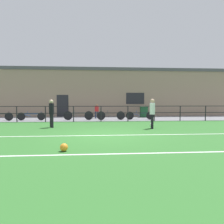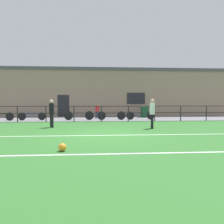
{
  "view_description": "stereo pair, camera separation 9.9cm",
  "coord_description": "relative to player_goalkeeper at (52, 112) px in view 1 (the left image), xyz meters",
  "views": [
    {
      "loc": [
        -0.4,
        -9.21,
        1.5
      ],
      "look_at": [
        0.55,
        2.76,
        0.87
      ],
      "focal_mm": 33.25,
      "sensor_mm": 36.0,
      "label": 1
    },
    {
      "loc": [
        -0.3,
        -9.22,
        1.5
      ],
      "look_at": [
        0.55,
        2.76,
        0.87
      ],
      "focal_mm": 33.25,
      "sensor_mm": 36.0,
      "label": 2
    }
  ],
  "objects": [
    {
      "name": "bicycle_parked_3",
      "position": [
        -2.47,
        4.44,
        -0.57
      ],
      "size": [
        2.11,
        0.04,
        0.71
      ],
      "color": "black",
      "rests_on": "pavement_strip"
    },
    {
      "name": "trash_bin_0",
      "position": [
        6.95,
        6.83,
        -0.4
      ],
      "size": [
        0.67,
        0.57,
        0.96
      ],
      "color": "#194C28",
      "rests_on": "pavement_strip"
    },
    {
      "name": "field_line_touchline",
      "position": [
        2.89,
        -2.94,
        -0.9
      ],
      "size": [
        36.0,
        0.11,
        0.0
      ],
      "primitive_type": "cube",
      "color": "white",
      "rests_on": "ground"
    },
    {
      "name": "soccer_ball_spare",
      "position": [
        5.87,
        0.21,
        -0.79
      ],
      "size": [
        0.22,
        0.22,
        0.22
      ],
      "primitive_type": "sphere",
      "color": "white",
      "rests_on": "ground"
    },
    {
      "name": "perimeter_fence",
      "position": [
        2.89,
        3.24,
        -0.16
      ],
      "size": [
        36.07,
        0.07,
        1.15
      ],
      "color": "black",
      "rests_on": "ground"
    },
    {
      "name": "ground",
      "position": [
        2.89,
        -2.76,
        -0.92
      ],
      "size": [
        60.0,
        44.0,
        0.04
      ],
      "primitive_type": "cube",
      "color": "#33702D"
    },
    {
      "name": "soccer_ball_match",
      "position": [
        1.54,
        -5.73,
        -0.78
      ],
      "size": [
        0.24,
        0.24,
        0.24
      ],
      "primitive_type": "sphere",
      "color": "orange",
      "rests_on": "ground"
    },
    {
      "name": "spectator_child",
      "position": [
        2.59,
        5.92,
        -0.18
      ],
      "size": [
        0.34,
        0.22,
        1.24
      ],
      "rotation": [
        0.0,
        0.0,
        3.31
      ],
      "color": "#232D4C",
      "rests_on": "pavement_strip"
    },
    {
      "name": "field_line_hash",
      "position": [
        2.89,
        -6.17,
        -0.9
      ],
      "size": [
        36.0,
        0.11,
        0.0
      ],
      "primitive_type": "cube",
      "color": "white",
      "rests_on": "ground"
    },
    {
      "name": "bicycle_parked_4",
      "position": [
        1.15,
        4.44,
        -0.52
      ],
      "size": [
        2.31,
        0.04,
        0.78
      ],
      "color": "black",
      "rests_on": "pavement_strip"
    },
    {
      "name": "bicycle_parked_2",
      "position": [
        6.06,
        4.44,
        -0.55
      ],
      "size": [
        2.29,
        0.04,
        0.74
      ],
      "color": "black",
      "rests_on": "pavement_strip"
    },
    {
      "name": "player_goalkeeper",
      "position": [
        0.0,
        0.0,
        0.0
      ],
      "size": [
        0.28,
        0.4,
        1.59
      ],
      "rotation": [
        0.0,
        0.0,
        2.05
      ],
      "color": "black",
      "rests_on": "ground"
    },
    {
      "name": "bicycle_parked_1",
      "position": [
        3.71,
        4.36,
        -0.53
      ],
      "size": [
        2.24,
        0.04,
        0.76
      ],
      "color": "black",
      "rests_on": "pavement_strip"
    },
    {
      "name": "pavement_strip",
      "position": [
        2.89,
        5.74,
        -0.89
      ],
      "size": [
        48.0,
        5.0,
        0.02
      ],
      "primitive_type": "cube",
      "color": "slate",
      "rests_on": "ground"
    },
    {
      "name": "player_striker",
      "position": [
        5.6,
        -0.84,
        0.02
      ],
      "size": [
        0.29,
        0.43,
        1.63
      ],
      "rotation": [
        0.0,
        0.0,
        4.44
      ],
      "color": "black",
      "rests_on": "ground"
    },
    {
      "name": "clubhouse_facade",
      "position": [
        2.89,
        9.44,
        1.5
      ],
      "size": [
        28.0,
        2.56,
        4.79
      ],
      "color": "gray",
      "rests_on": "ground"
    }
  ]
}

